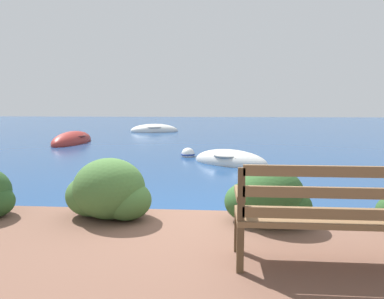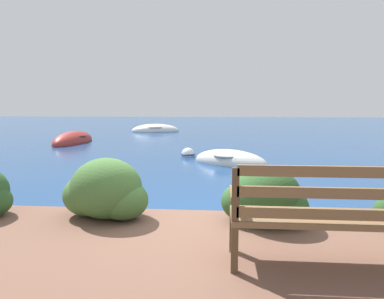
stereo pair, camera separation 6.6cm
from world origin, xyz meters
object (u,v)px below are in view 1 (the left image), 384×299
object	(u,v)px
rowboat_nearest	(230,162)
mooring_buoy	(188,154)
park_bench	(332,213)
rowboat_far	(154,131)
rowboat_mid	(72,141)

from	to	relation	value
rowboat_nearest	mooring_buoy	xyz separation A→B (m)	(-1.27, 1.23, 0.01)
park_bench	rowboat_far	xyz separation A→B (m)	(-4.76, 17.13, -0.63)
mooring_buoy	rowboat_far	bearing A→B (deg)	106.71
rowboat_nearest	rowboat_mid	bearing A→B (deg)	176.98
park_bench	rowboat_mid	bearing A→B (deg)	122.22
park_bench	rowboat_mid	distance (m)	13.13
rowboat_far	park_bench	bearing A→B (deg)	94.54
park_bench	mooring_buoy	world-z (taller)	park_bench
rowboat_mid	rowboat_far	bearing A→B (deg)	160.08
rowboat_mid	rowboat_nearest	bearing A→B (deg)	55.94
rowboat_nearest	mooring_buoy	size ratio (longest dim) A/B	5.20
park_bench	rowboat_far	world-z (taller)	park_bench
park_bench	rowboat_nearest	bearing A→B (deg)	95.04
rowboat_nearest	rowboat_far	size ratio (longest dim) A/B	0.80
rowboat_nearest	mooring_buoy	distance (m)	1.77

